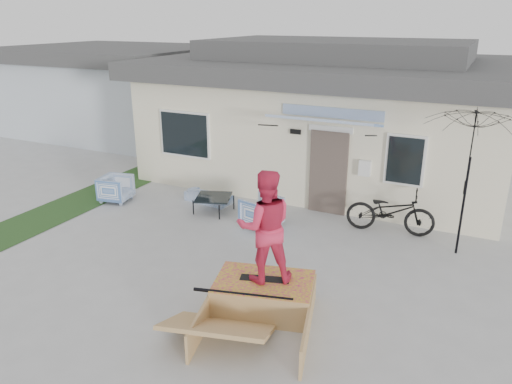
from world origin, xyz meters
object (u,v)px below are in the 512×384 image
at_px(bicycle, 391,207).
at_px(skater, 265,225).
at_px(armchair_right, 261,210).
at_px(skate_ramp, 264,295).
at_px(skateboard, 265,278).
at_px(armchair_left, 116,187).
at_px(coffee_table, 214,204).
at_px(patio_umbrella, 468,174).
at_px(loveseat, 208,193).

xyz_separation_m(bicycle, skater, (-1.27, -4.07, 0.91)).
xyz_separation_m(armchair_right, bicycle, (2.79, 0.98, 0.23)).
distance_m(bicycle, skate_ramp, 4.32).
bearing_deg(skateboard, armchair_left, 136.24).
relative_size(coffee_table, skateboard, 1.01).
bearing_deg(armchair_right, patio_umbrella, 110.96).
bearing_deg(armchair_left, skate_ramp, -128.33).
bearing_deg(loveseat, patio_umbrella, -175.84).
distance_m(armchair_right, skater, 3.63).
bearing_deg(patio_umbrella, skateboard, -127.47).
distance_m(loveseat, skate_ramp, 5.28).
distance_m(armchair_right, coffee_table, 1.52).
bearing_deg(coffee_table, skater, -48.53).
height_order(coffee_table, skateboard, skateboard).
relative_size(armchair_left, coffee_table, 0.92).
bearing_deg(skateboard, patio_umbrella, 35.75).
bearing_deg(bicycle, coffee_table, 91.56).
height_order(loveseat, skater, skater).
relative_size(loveseat, skate_ramp, 0.59).
bearing_deg(loveseat, skater, 138.49).
xyz_separation_m(armchair_left, bicycle, (7.03, 1.13, 0.25)).
bearing_deg(armchair_left, bicycle, -91.83).
xyz_separation_m(armchair_left, skateboard, (5.76, -2.93, 0.18)).
bearing_deg(loveseat, armchair_right, 164.04).
distance_m(armchair_right, skateboard, 3.45).
height_order(loveseat, patio_umbrella, patio_umbrella).
height_order(armchair_right, patio_umbrella, patio_umbrella).
xyz_separation_m(loveseat, patio_umbrella, (6.25, -0.30, 1.50)).
bearing_deg(skateboard, skate_ramp, -92.58).
bearing_deg(coffee_table, skate_ramp, -48.84).
bearing_deg(armchair_left, loveseat, -77.74).
height_order(armchair_left, bicycle, bicycle).
bearing_deg(skater, coffee_table, -80.17).
bearing_deg(skate_ramp, armchair_right, 101.85).
xyz_separation_m(skate_ramp, skateboard, (-0.01, 0.05, 0.30)).
xyz_separation_m(loveseat, armchair_right, (1.95, -0.82, 0.16)).
relative_size(armchair_left, patio_umbrella, 0.35).
relative_size(loveseat, armchair_left, 1.66).
xyz_separation_m(armchair_left, coffee_table, (2.76, 0.46, -0.18)).
bearing_deg(armchair_right, skateboard, 40.20).
relative_size(coffee_table, skater, 0.44).
bearing_deg(bicycle, armchair_left, 91.73).
distance_m(coffee_table, skate_ramp, 4.58).
distance_m(bicycle, skateboard, 4.26).
xyz_separation_m(loveseat, armchair_left, (-2.28, -0.98, 0.14)).
bearing_deg(patio_umbrella, coffee_table, -177.76).
xyz_separation_m(coffee_table, skate_ramp, (3.01, -3.44, 0.06)).
distance_m(skate_ramp, skater, 1.28).
distance_m(loveseat, patio_umbrella, 6.44).
xyz_separation_m(armchair_right, skate_ramp, (1.54, -3.14, -0.14)).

